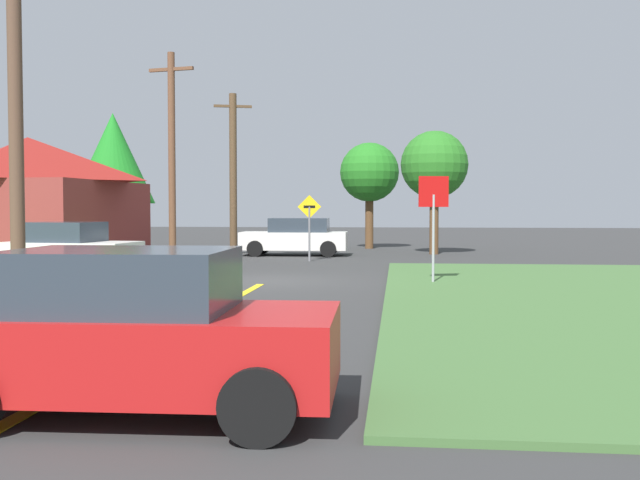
{
  "coord_description": "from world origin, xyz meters",
  "views": [
    {
      "loc": [
        3.64,
        -20.16,
        2.02
      ],
      "look_at": [
        1.25,
        2.28,
        1.06
      ],
      "focal_mm": 41.05,
      "sensor_mm": 36.0,
      "label": 1
    }
  ],
  "objects_px": {
    "utility_pole_far": "(233,171)",
    "barn": "(29,198)",
    "direction_sign": "(309,220)",
    "pine_tree_center": "(369,173)",
    "oak_tree_left": "(434,165)",
    "oak_tree_right": "(113,159)",
    "car_approaching_junction": "(295,237)",
    "car_behind_on_main_road": "(136,332)",
    "utility_pole_mid": "(172,154)",
    "parked_car_near_building": "(69,249)",
    "stop_sign": "(434,207)",
    "utility_pole_near": "(15,78)"
  },
  "relations": [
    {
      "from": "car_behind_on_main_road",
      "to": "utility_pole_mid",
      "type": "bearing_deg",
      "value": 104.87
    },
    {
      "from": "barn",
      "to": "utility_pole_near",
      "type": "bearing_deg",
      "value": -63.1
    },
    {
      "from": "direction_sign",
      "to": "pine_tree_center",
      "type": "xyz_separation_m",
      "value": [
        1.94,
        9.31,
        2.25
      ]
    },
    {
      "from": "car_approaching_junction",
      "to": "parked_car_near_building",
      "type": "bearing_deg",
      "value": 59.98
    },
    {
      "from": "direction_sign",
      "to": "oak_tree_right",
      "type": "xyz_separation_m",
      "value": [
        -9.39,
        3.95,
        2.69
      ]
    },
    {
      "from": "car_behind_on_main_road",
      "to": "direction_sign",
      "type": "relative_size",
      "value": 1.52
    },
    {
      "from": "utility_pole_far",
      "to": "pine_tree_center",
      "type": "distance_m",
      "value": 7.05
    },
    {
      "from": "parked_car_near_building",
      "to": "oak_tree_right",
      "type": "xyz_separation_m",
      "value": [
        -2.83,
        10.64,
        3.48
      ]
    },
    {
      "from": "utility_pole_mid",
      "to": "car_approaching_junction",
      "type": "bearing_deg",
      "value": 49.56
    },
    {
      "from": "stop_sign",
      "to": "direction_sign",
      "type": "relative_size",
      "value": 1.13
    },
    {
      "from": "car_approaching_junction",
      "to": "utility_pole_mid",
      "type": "xyz_separation_m",
      "value": [
        -4.0,
        -4.69,
        3.25
      ]
    },
    {
      "from": "barn",
      "to": "car_behind_on_main_road",
      "type": "bearing_deg",
      "value": -59.91
    },
    {
      "from": "pine_tree_center",
      "to": "barn",
      "type": "bearing_deg",
      "value": -144.91
    },
    {
      "from": "parked_car_near_building",
      "to": "oak_tree_right",
      "type": "relative_size",
      "value": 0.65
    },
    {
      "from": "oak_tree_left",
      "to": "oak_tree_right",
      "type": "bearing_deg",
      "value": -176.22
    },
    {
      "from": "parked_car_near_building",
      "to": "oak_tree_left",
      "type": "xyz_separation_m",
      "value": [
        11.55,
        11.59,
        3.14
      ]
    },
    {
      "from": "direction_sign",
      "to": "oak_tree_left",
      "type": "relative_size",
      "value": 0.47
    },
    {
      "from": "car_behind_on_main_road",
      "to": "pine_tree_center",
      "type": "height_order",
      "value": "pine_tree_center"
    },
    {
      "from": "utility_pole_mid",
      "to": "barn",
      "type": "relative_size",
      "value": 1.0
    },
    {
      "from": "car_behind_on_main_road",
      "to": "utility_pole_mid",
      "type": "relative_size",
      "value": 0.5
    },
    {
      "from": "car_approaching_junction",
      "to": "car_behind_on_main_road",
      "type": "height_order",
      "value": "same"
    },
    {
      "from": "utility_pole_mid",
      "to": "oak_tree_left",
      "type": "height_order",
      "value": "utility_pole_mid"
    },
    {
      "from": "utility_pole_mid",
      "to": "oak_tree_right",
      "type": "bearing_deg",
      "value": 129.85
    },
    {
      "from": "car_behind_on_main_road",
      "to": "oak_tree_right",
      "type": "xyz_separation_m",
      "value": [
        -10.22,
        24.97,
        3.48
      ]
    },
    {
      "from": "stop_sign",
      "to": "car_approaching_junction",
      "type": "height_order",
      "value": "stop_sign"
    },
    {
      "from": "car_behind_on_main_road",
      "to": "pine_tree_center",
      "type": "relative_size",
      "value": 0.72
    },
    {
      "from": "car_behind_on_main_road",
      "to": "oak_tree_right",
      "type": "relative_size",
      "value": 0.61
    },
    {
      "from": "car_behind_on_main_road",
      "to": "oak_tree_left",
      "type": "distance_m",
      "value": 26.44
    },
    {
      "from": "direction_sign",
      "to": "parked_car_near_building",
      "type": "bearing_deg",
      "value": -134.44
    },
    {
      "from": "utility_pole_far",
      "to": "pine_tree_center",
      "type": "bearing_deg",
      "value": 25.57
    },
    {
      "from": "utility_pole_near",
      "to": "barn",
      "type": "xyz_separation_m",
      "value": [
        -6.51,
        12.83,
        -2.4
      ]
    },
    {
      "from": "oak_tree_right",
      "to": "stop_sign",
      "type": "bearing_deg",
      "value": -41.88
    },
    {
      "from": "car_behind_on_main_road",
      "to": "utility_pole_mid",
      "type": "height_order",
      "value": "utility_pole_mid"
    },
    {
      "from": "stop_sign",
      "to": "oak_tree_right",
      "type": "height_order",
      "value": "oak_tree_right"
    },
    {
      "from": "utility_pole_near",
      "to": "oak_tree_right",
      "type": "height_order",
      "value": "utility_pole_near"
    },
    {
      "from": "utility_pole_near",
      "to": "car_behind_on_main_road",
      "type": "bearing_deg",
      "value": -55.3
    },
    {
      "from": "utility_pole_near",
      "to": "pine_tree_center",
      "type": "distance_m",
      "value": 23.2
    },
    {
      "from": "utility_pole_far",
      "to": "direction_sign",
      "type": "xyz_separation_m",
      "value": [
        4.41,
        -6.27,
        -2.24
      ]
    },
    {
      "from": "stop_sign",
      "to": "oak_tree_left",
      "type": "bearing_deg",
      "value": -106.83
    },
    {
      "from": "car_approaching_junction",
      "to": "utility_pole_near",
      "type": "bearing_deg",
      "value": 75.57
    },
    {
      "from": "pine_tree_center",
      "to": "car_behind_on_main_road",
      "type": "bearing_deg",
      "value": -92.1
    },
    {
      "from": "utility_pole_far",
      "to": "barn",
      "type": "relative_size",
      "value": 0.96
    },
    {
      "from": "oak_tree_left",
      "to": "pine_tree_center",
      "type": "xyz_separation_m",
      "value": [
        -3.05,
        4.41,
        -0.1
      ]
    },
    {
      "from": "utility_pole_mid",
      "to": "utility_pole_far",
      "type": "height_order",
      "value": "utility_pole_mid"
    },
    {
      "from": "parked_car_near_building",
      "to": "utility_pole_far",
      "type": "bearing_deg",
      "value": 86.59
    },
    {
      "from": "stop_sign",
      "to": "utility_pole_mid",
      "type": "xyz_separation_m",
      "value": [
        -9.34,
        7.06,
        2.01
      ]
    },
    {
      "from": "pine_tree_center",
      "to": "oak_tree_right",
      "type": "xyz_separation_m",
      "value": [
        -11.33,
        -5.36,
        0.44
      ]
    },
    {
      "from": "oak_tree_left",
      "to": "car_behind_on_main_road",
      "type": "bearing_deg",
      "value": -99.11
    },
    {
      "from": "utility_pole_near",
      "to": "car_approaching_junction",
      "type": "bearing_deg",
      "value": 76.82
    },
    {
      "from": "car_approaching_junction",
      "to": "barn",
      "type": "bearing_deg",
      "value": 17.08
    }
  ]
}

